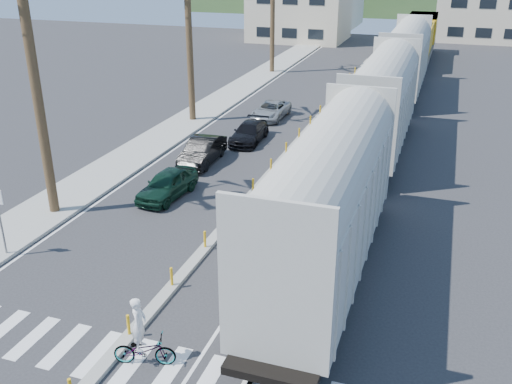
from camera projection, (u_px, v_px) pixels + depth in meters
ground at (145, 320)px, 18.86m from camera, size 140.00×140.00×0.00m
sidewalk at (207, 109)px, 43.09m from camera, size 3.00×90.00×0.15m
rails at (393, 115)px, 41.75m from camera, size 1.56×100.00×0.06m
median at (299, 140)px, 36.20m from camera, size 0.45×60.00×0.85m
crosswalk at (113, 357)px, 17.12m from camera, size 14.00×2.20×0.01m
lane_markings at (288, 118)px, 41.25m from camera, size 9.42×90.00×0.01m
freight_train at (392, 84)px, 38.23m from camera, size 3.00×60.94×5.85m
buildings at (348, 1)px, 81.39m from camera, size 38.00×27.00×10.00m
car_lead at (167, 184)px, 27.88m from camera, size 2.32×4.26×1.35m
car_second at (202, 151)px, 32.31m from camera, size 1.87×4.47×1.43m
car_third at (249, 132)px, 35.89m from camera, size 1.95×4.32×1.23m
car_rear at (271, 110)px, 40.86m from camera, size 2.23×4.43×1.20m
cyclist at (143, 344)px, 16.61m from camera, size 1.59×2.18×2.24m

